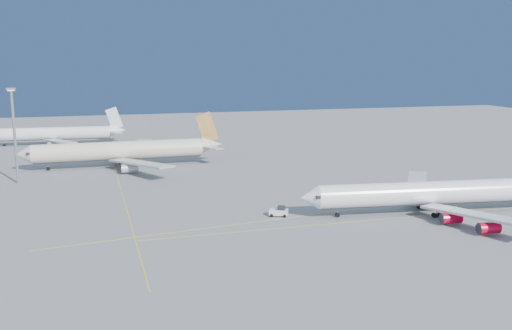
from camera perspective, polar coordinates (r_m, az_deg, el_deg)
name	(u,v)px	position (r m, az deg, el deg)	size (l,w,h in m)	color
ground	(301,208)	(137.03, 4.48, -4.35)	(500.00, 500.00, 0.00)	slate
taxiway_lines	(234,206)	(138.54, -2.18, -4.16)	(118.86, 140.00, 0.02)	yellow
airliner_virgin	(432,193)	(137.82, 17.18, -2.73)	(62.34, 55.61, 15.39)	white
airliner_etihad	(124,151)	(193.62, -13.05, 1.42)	(66.99, 62.10, 17.53)	beige
airliner_third	(56,134)	(251.21, -19.38, 2.98)	(57.42, 52.82, 15.40)	white
pushback_tug	(279,211)	(129.89, 2.33, -4.67)	(4.69, 3.89, 2.36)	white
light_mast	(14,128)	(174.85, -23.04, 3.45)	(2.36, 2.36, 27.28)	gray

